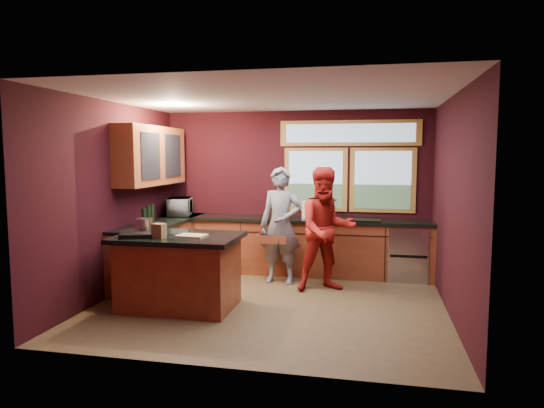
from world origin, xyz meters
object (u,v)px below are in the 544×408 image
(person_red, at_px, (326,229))
(stock_pot, at_px, (144,225))
(person_grey, at_px, (281,225))
(cutting_board, at_px, (192,236))
(island, at_px, (179,271))

(person_red, xyz_separation_m, stock_pot, (-2.32, -1.04, 0.14))
(person_grey, distance_m, person_red, 0.77)
(person_red, xyz_separation_m, cutting_board, (-1.57, -1.24, 0.06))
(cutting_board, bearing_deg, person_grey, 60.80)
(island, xyz_separation_m, stock_pot, (-0.55, 0.15, 0.56))
(person_grey, bearing_deg, person_red, -14.89)
(island, height_order, cutting_board, cutting_board)
(island, relative_size, cutting_board, 4.43)
(person_grey, bearing_deg, island, -119.39)
(island, xyz_separation_m, cutting_board, (0.20, -0.05, 0.48))
(island, bearing_deg, person_red, 33.97)
(stock_pot, bearing_deg, island, -15.26)
(island, xyz_separation_m, person_grey, (1.05, 1.47, 0.41))
(person_grey, height_order, person_red, person_red)
(person_grey, relative_size, stock_pot, 7.42)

